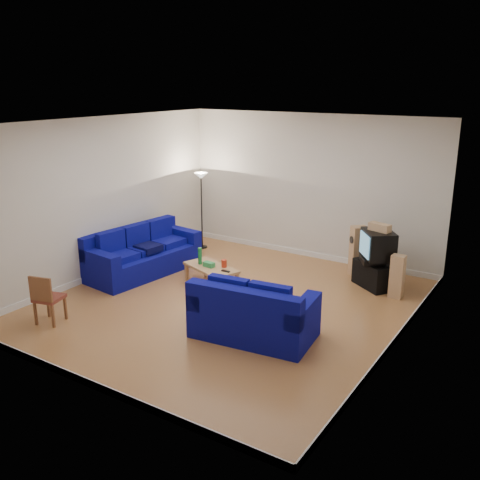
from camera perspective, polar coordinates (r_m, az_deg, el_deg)
The scene contains 16 objects.
room at distance 9.18m, azimuth -1.35°, elevation 2.05°, with size 6.01×6.51×3.21m.
sofa_three_seat at distance 11.31m, azimuth -10.49°, elevation -1.71°, with size 1.32×2.53×0.94m.
sofa_loveseat at distance 8.35m, azimuth 1.34°, elevation -8.19°, with size 1.96×1.25×0.92m.
coffee_table at distance 10.36m, azimuth -3.12°, elevation -3.11°, with size 1.26×0.92×0.41m.
bottle at distance 10.44m, azimuth -4.29°, elevation -1.70°, with size 0.08×0.08×0.33m, color #197233.
tissue_box at distance 10.31m, azimuth -3.33°, elevation -2.62°, with size 0.22×0.12×0.09m, color green.
red_canister at distance 10.27m, azimuth -1.71°, elevation -2.51°, with size 0.10×0.10×0.15m, color red.
remote at distance 10.05m, azimuth -1.54°, elevation -3.33°, with size 0.17×0.05×0.02m, color black.
tv_stand at distance 10.68m, azimuth 14.07°, elevation -3.61°, with size 0.82×0.45×0.50m, color black.
av_receiver at distance 10.56m, azimuth 13.86°, elevation -2.07°, with size 0.48×0.39×0.11m, color black.
television at distance 10.45m, azimuth 14.49°, elevation -0.47°, with size 0.82×0.86×0.53m.
centre_speaker at distance 10.35m, azimuth 14.68°, elevation 1.32°, with size 0.42×0.17×0.15m, color tan.
speaker_left at distance 11.19m, azimuth 12.48°, elevation -1.12°, with size 0.38×0.38×1.03m.
speaker_right at distance 10.22m, azimuth 16.41°, elevation -3.76°, with size 0.26×0.20×0.82m.
floor_lamp at distance 12.52m, azimuth -4.16°, elevation 5.75°, with size 0.31×0.31×1.81m.
dining_chair at distance 9.30m, azimuth -19.95°, elevation -5.70°, with size 0.50×0.50×0.86m.
Camera 1 is at (4.96, -7.37, 3.86)m, focal length 40.00 mm.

